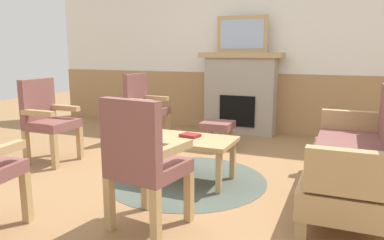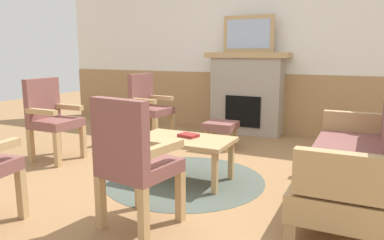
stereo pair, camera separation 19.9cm
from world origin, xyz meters
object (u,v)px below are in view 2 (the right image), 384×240
(fireplace, at_px, (247,93))
(armchair_front_left, at_px, (133,158))
(armchair_by_window_left, at_px, (51,116))
(armchair_near_fireplace, at_px, (148,104))
(framed_picture, at_px, (248,34))
(coffee_table, at_px, (185,143))
(book_on_table, at_px, (188,135))
(footstool, at_px, (221,127))
(couch, at_px, (355,161))

(fireplace, relative_size, armchair_front_left, 1.33)
(armchair_by_window_left, relative_size, armchair_front_left, 1.00)
(armchair_near_fireplace, xyz_separation_m, armchair_by_window_left, (-0.54, -1.30, 0.00))
(framed_picture, bearing_deg, armchair_by_window_left, -124.74)
(fireplace, height_order, coffee_table, fireplace)
(fireplace, distance_m, book_on_table, 2.33)
(framed_picture, height_order, footstool, framed_picture)
(couch, height_order, armchair_near_fireplace, same)
(framed_picture, bearing_deg, couch, -54.64)
(framed_picture, xyz_separation_m, coffee_table, (0.10, -2.38, -1.17))
(coffee_table, height_order, footstool, coffee_table)
(book_on_table, relative_size, armchair_near_fireplace, 0.19)
(armchair_front_left, bearing_deg, coffee_table, 97.22)
(framed_picture, distance_m, footstool, 1.65)
(framed_picture, bearing_deg, armchair_near_fireplace, -135.48)
(coffee_table, height_order, armchair_by_window_left, armchair_by_window_left)
(armchair_by_window_left, bearing_deg, armchair_near_fireplace, 67.43)
(coffee_table, height_order, armchair_near_fireplace, armchair_near_fireplace)
(fireplace, distance_m, footstool, 1.10)
(framed_picture, relative_size, couch, 0.44)
(armchair_by_window_left, xyz_separation_m, armchair_front_left, (1.91, -1.05, 0.00))
(fireplace, bearing_deg, couch, -54.64)
(armchair_near_fireplace, bearing_deg, fireplace, 44.51)
(coffee_table, distance_m, book_on_table, 0.09)
(footstool, height_order, armchair_near_fireplace, armchair_near_fireplace)
(coffee_table, distance_m, footstool, 1.34)
(fireplace, xyz_separation_m, armchair_by_window_left, (-1.67, -2.41, -0.11))
(footstool, relative_size, armchair_by_window_left, 0.41)
(footstool, xyz_separation_m, armchair_front_left, (0.26, -2.42, 0.25))
(couch, bearing_deg, armchair_by_window_left, -178.98)
(couch, distance_m, coffee_table, 1.57)
(couch, relative_size, armchair_by_window_left, 1.84)
(coffee_table, bearing_deg, couch, 0.82)
(armchair_front_left, bearing_deg, framed_picture, 93.91)
(fireplace, xyz_separation_m, book_on_table, (0.12, -2.32, -0.20))
(fireplace, height_order, armchair_front_left, fireplace)
(framed_picture, distance_m, armchair_by_window_left, 3.11)
(book_on_table, relative_size, footstool, 0.46)
(armchair_by_window_left, bearing_deg, coffee_table, 1.20)
(coffee_table, distance_m, armchair_near_fireplace, 1.77)
(coffee_table, relative_size, armchair_by_window_left, 0.98)
(footstool, relative_size, armchair_front_left, 0.41)
(coffee_table, xyz_separation_m, book_on_table, (0.02, 0.05, 0.07))
(couch, bearing_deg, armchair_near_fireplace, 156.15)
(footstool, bearing_deg, couch, -37.72)
(armchair_by_window_left, bearing_deg, footstool, 39.82)
(framed_picture, distance_m, couch, 3.11)
(couch, xyz_separation_m, footstool, (-1.70, 1.31, -0.11))
(book_on_table, distance_m, armchair_near_fireplace, 1.74)
(couch, distance_m, armchair_front_left, 1.82)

